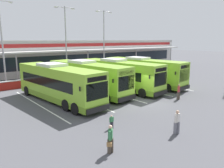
{
  "coord_description": "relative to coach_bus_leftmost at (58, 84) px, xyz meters",
  "views": [
    {
      "loc": [
        -15.78,
        -14.22,
        6.11
      ],
      "look_at": [
        -1.59,
        3.0,
        1.6
      ],
      "focal_mm": 35.21,
      "sensor_mm": 36.0,
      "label": 1
    }
  ],
  "objects": [
    {
      "name": "ground_plane",
      "position": [
        6.31,
        -5.79,
        -1.79
      ],
      "size": [
        200.0,
        200.0,
        0.0
      ],
      "primitive_type": "plane",
      "color": "#4C4C51"
    },
    {
      "name": "bay_stripe_far_west",
      "position": [
        -2.09,
        0.21,
        -1.78
      ],
      "size": [
        0.14,
        13.0,
        0.01
      ],
      "primitive_type": "cube",
      "color": "silver",
      "rests_on": "ground"
    },
    {
      "name": "pedestrian_child",
      "position": [
        -0.32,
        -8.85,
        -1.24
      ],
      "size": [
        0.33,
        0.21,
        1.0
      ],
      "color": "#33333D",
      "rests_on": "ground"
    },
    {
      "name": "bay_stripe_west",
      "position": [
        2.11,
        0.21,
        -1.78
      ],
      "size": [
        0.14,
        13.0,
        0.01
      ],
      "primitive_type": "cube",
      "color": "silver",
      "rests_on": "ground"
    },
    {
      "name": "lamp_post_west",
      "position": [
        -2.23,
        10.7,
        4.5
      ],
      "size": [
        3.24,
        0.28,
        11.0
      ],
      "color": "#9E9EA3",
      "rests_on": "ground"
    },
    {
      "name": "pedestrian_in_dark_coat",
      "position": [
        2.46,
        -12.23,
        -0.91
      ],
      "size": [
        0.54,
        0.29,
        1.62
      ],
      "color": "slate",
      "rests_on": "ground"
    },
    {
      "name": "coach_bus_leftmost",
      "position": [
        0.0,
        0.0,
        0.0
      ],
      "size": [
        3.84,
        12.33,
        3.78
      ],
      "color": "#8CC633",
      "rests_on": "ground"
    },
    {
      "name": "bay_stripe_mid_west",
      "position": [
        6.31,
        0.21,
        -1.78
      ],
      "size": [
        0.14,
        13.0,
        0.01
      ],
      "primitive_type": "cube",
      "color": "silver",
      "rests_on": "ground"
    },
    {
      "name": "terminal_building",
      "position": [
        6.31,
        21.12,
        1.23
      ],
      "size": [
        70.0,
        13.0,
        6.0
      ],
      "color": "silver",
      "rests_on": "ground"
    },
    {
      "name": "coach_bus_right_centre",
      "position": [
        12.57,
        0.1,
        0.0
      ],
      "size": [
        3.84,
        12.33,
        3.78
      ],
      "color": "#8CC633",
      "rests_on": "ground"
    },
    {
      "name": "pedestrian_approaching_bus",
      "position": [
        9.87,
        -7.36,
        -0.91
      ],
      "size": [
        0.51,
        0.36,
        1.62
      ],
      "color": "#4C4238",
      "rests_on": "ground"
    },
    {
      "name": "pedestrian_with_handbag",
      "position": [
        -2.5,
        -11.4,
        -0.93
      ],
      "size": [
        0.59,
        0.54,
        1.62
      ],
      "color": "#4C4238",
      "rests_on": "ground"
    },
    {
      "name": "lamp_post_centre",
      "position": [
        6.88,
        10.94,
        4.5
      ],
      "size": [
        3.24,
        0.28,
        11.0
      ],
      "color": "#9E9EA3",
      "rests_on": "ground"
    },
    {
      "name": "bay_stripe_centre",
      "position": [
        10.51,
        0.21,
        -1.78
      ],
      "size": [
        0.14,
        13.0,
        0.01
      ],
      "primitive_type": "cube",
      "color": "silver",
      "rests_on": "ground"
    },
    {
      "name": "coach_bus_left_centre",
      "position": [
        4.11,
        0.96,
        0.0
      ],
      "size": [
        3.84,
        12.33,
        3.78
      ],
      "color": "#8CC633",
      "rests_on": "ground"
    },
    {
      "name": "coach_bus_centre",
      "position": [
        8.32,
        0.22,
        0.0
      ],
      "size": [
        3.84,
        12.33,
        3.78
      ],
      "color": "#8CC633",
      "rests_on": "ground"
    },
    {
      "name": "bay_stripe_mid_east",
      "position": [
        14.71,
        0.21,
        -1.78
      ],
      "size": [
        0.14,
        13.0,
        0.01
      ],
      "primitive_type": "cube",
      "color": "silver",
      "rests_on": "ground"
    },
    {
      "name": "lamp_post_east",
      "position": [
        14.22,
        10.96,
        4.5
      ],
      "size": [
        3.24,
        0.28,
        11.0
      ],
      "color": "#9E9EA3",
      "rests_on": "ground"
    },
    {
      "name": "red_barrier_wall",
      "position": [
        6.31,
        8.71,
        -1.23
      ],
      "size": [
        60.0,
        0.4,
        1.1
      ],
      "color": "maroon",
      "rests_on": "ground"
    }
  ]
}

